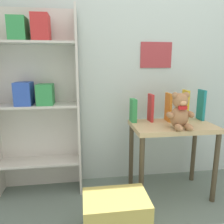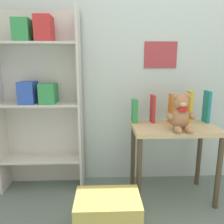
{
  "view_description": "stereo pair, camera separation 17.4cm",
  "coord_description": "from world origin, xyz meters",
  "px_view_note": "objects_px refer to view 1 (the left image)",
  "views": [
    {
      "loc": [
        -0.65,
        -0.62,
        1.09
      ],
      "look_at": [
        -0.41,
        1.07,
        0.72
      ],
      "focal_mm": 35.0,
      "sensor_mm": 36.0,
      "label": 1
    },
    {
      "loc": [
        -0.47,
        -0.63,
        1.09
      ],
      "look_at": [
        -0.41,
        1.07,
        0.72
      ],
      "focal_mm": 35.0,
      "sensor_mm": 36.0,
      "label": 2
    }
  ],
  "objects_px": {
    "book_standing_yellow": "(185,105)",
    "book_standing_teal": "(201,105)",
    "book_standing_green": "(133,110)",
    "storage_bin": "(116,217)",
    "bookshelf_side": "(36,93)",
    "display_table": "(172,136)",
    "teddy_bear": "(180,112)",
    "book_standing_orange": "(168,107)",
    "book_standing_red": "(151,108)"
  },
  "relations": [
    {
      "from": "book_standing_red",
      "to": "book_standing_yellow",
      "type": "bearing_deg",
      "value": -5.08
    },
    {
      "from": "book_standing_orange",
      "to": "book_standing_teal",
      "type": "distance_m",
      "value": 0.3
    },
    {
      "from": "bookshelf_side",
      "to": "teddy_bear",
      "type": "height_order",
      "value": "bookshelf_side"
    },
    {
      "from": "book_standing_yellow",
      "to": "book_standing_teal",
      "type": "xyz_separation_m",
      "value": [
        0.15,
        0.01,
        -0.0
      ]
    },
    {
      "from": "book_standing_orange",
      "to": "book_standing_green",
      "type": "bearing_deg",
      "value": 178.82
    },
    {
      "from": "book_standing_yellow",
      "to": "storage_bin",
      "type": "distance_m",
      "value": 1.07
    },
    {
      "from": "book_standing_yellow",
      "to": "storage_bin",
      "type": "xyz_separation_m",
      "value": [
        -0.69,
        -0.55,
        -0.61
      ]
    },
    {
      "from": "display_table",
      "to": "book_standing_teal",
      "type": "relative_size",
      "value": 2.51
    },
    {
      "from": "book_standing_green",
      "to": "storage_bin",
      "type": "bearing_deg",
      "value": -113.71
    },
    {
      "from": "book_standing_orange",
      "to": "book_standing_teal",
      "type": "xyz_separation_m",
      "value": [
        0.3,
        0.0,
        0.01
      ]
    },
    {
      "from": "display_table",
      "to": "book_standing_red",
      "type": "xyz_separation_m",
      "value": [
        -0.15,
        0.13,
        0.22
      ]
    },
    {
      "from": "teddy_bear",
      "to": "book_standing_orange",
      "type": "bearing_deg",
      "value": 90.78
    },
    {
      "from": "teddy_bear",
      "to": "storage_bin",
      "type": "height_order",
      "value": "teddy_bear"
    },
    {
      "from": "book_standing_orange",
      "to": "book_standing_teal",
      "type": "bearing_deg",
      "value": 2.73
    },
    {
      "from": "book_standing_red",
      "to": "book_standing_orange",
      "type": "height_order",
      "value": "book_standing_orange"
    },
    {
      "from": "book_standing_green",
      "to": "storage_bin",
      "type": "relative_size",
      "value": 0.48
    },
    {
      "from": "book_standing_teal",
      "to": "storage_bin",
      "type": "xyz_separation_m",
      "value": [
        -0.84,
        -0.56,
        -0.61
      ]
    },
    {
      "from": "display_table",
      "to": "book_standing_orange",
      "type": "bearing_deg",
      "value": 90.0
    },
    {
      "from": "bookshelf_side",
      "to": "display_table",
      "type": "distance_m",
      "value": 1.18
    },
    {
      "from": "book_standing_red",
      "to": "book_standing_teal",
      "type": "distance_m",
      "value": 0.46
    },
    {
      "from": "book_standing_red",
      "to": "storage_bin",
      "type": "xyz_separation_m",
      "value": [
        -0.39,
        -0.57,
        -0.59
      ]
    },
    {
      "from": "book_standing_yellow",
      "to": "book_standing_orange",
      "type": "bearing_deg",
      "value": -179.25
    },
    {
      "from": "book_standing_teal",
      "to": "book_standing_red",
      "type": "bearing_deg",
      "value": -179.99
    },
    {
      "from": "teddy_bear",
      "to": "book_standing_teal",
      "type": "bearing_deg",
      "value": 37.13
    },
    {
      "from": "book_standing_orange",
      "to": "book_standing_teal",
      "type": "relative_size",
      "value": 0.91
    },
    {
      "from": "bookshelf_side",
      "to": "teddy_bear",
      "type": "bearing_deg",
      "value": -16.72
    },
    {
      "from": "book_standing_orange",
      "to": "teddy_bear",
      "type": "bearing_deg",
      "value": -87.06
    },
    {
      "from": "display_table",
      "to": "teddy_bear",
      "type": "bearing_deg",
      "value": -88.46
    },
    {
      "from": "book_standing_green",
      "to": "book_standing_teal",
      "type": "height_order",
      "value": "book_standing_teal"
    },
    {
      "from": "book_standing_green",
      "to": "book_standing_yellow",
      "type": "xyz_separation_m",
      "value": [
        0.45,
        -0.02,
        0.03
      ]
    },
    {
      "from": "display_table",
      "to": "book_standing_teal",
      "type": "distance_m",
      "value": 0.4
    },
    {
      "from": "teddy_bear",
      "to": "book_standing_yellow",
      "type": "bearing_deg",
      "value": 56.03
    },
    {
      "from": "storage_bin",
      "to": "book_standing_red",
      "type": "bearing_deg",
      "value": 55.54
    },
    {
      "from": "display_table",
      "to": "book_standing_red",
      "type": "relative_size",
      "value": 2.85
    },
    {
      "from": "bookshelf_side",
      "to": "book_standing_green",
      "type": "relative_size",
      "value": 7.83
    },
    {
      "from": "book_standing_green",
      "to": "book_standing_red",
      "type": "relative_size",
      "value": 0.84
    },
    {
      "from": "bookshelf_side",
      "to": "book_standing_red",
      "type": "xyz_separation_m",
      "value": [
        0.96,
        -0.09,
        -0.13
      ]
    },
    {
      "from": "display_table",
      "to": "book_standing_teal",
      "type": "height_order",
      "value": "book_standing_teal"
    },
    {
      "from": "bookshelf_side",
      "to": "storage_bin",
      "type": "relative_size",
      "value": 3.77
    },
    {
      "from": "bookshelf_side",
      "to": "book_standing_teal",
      "type": "height_order",
      "value": "bookshelf_side"
    },
    {
      "from": "display_table",
      "to": "book_standing_orange",
      "type": "height_order",
      "value": "book_standing_orange"
    },
    {
      "from": "book_standing_orange",
      "to": "storage_bin",
      "type": "height_order",
      "value": "book_standing_orange"
    },
    {
      "from": "book_standing_green",
      "to": "storage_bin",
      "type": "distance_m",
      "value": 0.84
    },
    {
      "from": "book_standing_orange",
      "to": "storage_bin",
      "type": "bearing_deg",
      "value": -132.27
    },
    {
      "from": "teddy_bear",
      "to": "book_standing_orange",
      "type": "xyz_separation_m",
      "value": [
        -0.0,
        0.22,
        -0.01
      ]
    },
    {
      "from": "book_standing_yellow",
      "to": "book_standing_teal",
      "type": "relative_size",
      "value": 1.0
    },
    {
      "from": "bookshelf_side",
      "to": "display_table",
      "type": "relative_size",
      "value": 2.31
    },
    {
      "from": "book_standing_red",
      "to": "book_standing_teal",
      "type": "relative_size",
      "value": 0.88
    },
    {
      "from": "display_table",
      "to": "book_standing_red",
      "type": "distance_m",
      "value": 0.3
    },
    {
      "from": "book_standing_red",
      "to": "bookshelf_side",
      "type": "bearing_deg",
      "value": 173.09
    }
  ]
}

